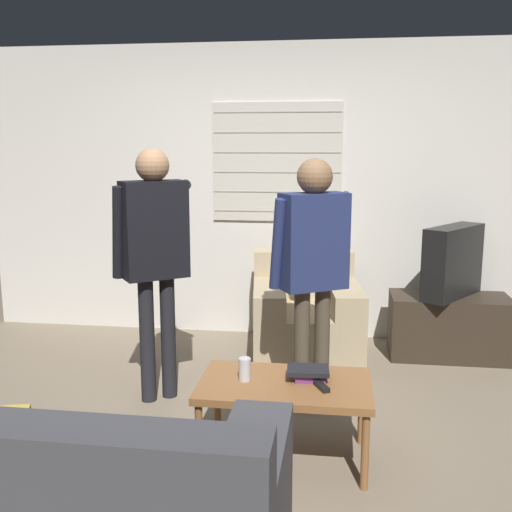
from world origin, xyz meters
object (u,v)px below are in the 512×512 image
at_px(armchair_beige, 305,317).
at_px(spare_remote, 322,386).
at_px(coffee_table, 285,390).
at_px(tv, 452,262).
at_px(person_left_standing, 154,244).
at_px(soda_can, 245,369).
at_px(person_right_standing, 313,253).
at_px(book_stack, 309,373).

distance_m(armchair_beige, spare_remote, 1.72).
bearing_deg(coffee_table, tv, 56.98).
relative_size(coffee_table, person_left_standing, 0.55).
xyz_separation_m(coffee_table, soda_can, (-0.22, 0.00, 0.11)).
bearing_deg(person_right_standing, spare_remote, -113.78).
distance_m(coffee_table, person_left_standing, 1.33).
relative_size(armchair_beige, soda_can, 7.90).
height_order(person_left_standing, person_right_standing, person_left_standing).
bearing_deg(tv, spare_remote, 8.15).
height_order(tv, soda_can, tv).
relative_size(tv, book_stack, 2.79).
height_order(armchair_beige, coffee_table, armchair_beige).
distance_m(person_left_standing, spare_remote, 1.48).
xyz_separation_m(tv, book_stack, (-1.04, -1.73, -0.30)).
xyz_separation_m(tv, soda_can, (-1.38, -1.79, -0.28)).
bearing_deg(person_left_standing, tv, -8.16).
bearing_deg(armchair_beige, book_stack, 86.34).
height_order(tv, book_stack, tv).
bearing_deg(person_left_standing, soda_can, -80.63).
height_order(coffee_table, person_right_standing, person_right_standing).
bearing_deg(spare_remote, person_left_standing, 120.25).
bearing_deg(book_stack, coffee_table, -152.78).
height_order(person_left_standing, soda_can, person_left_standing).
height_order(person_right_standing, soda_can, person_right_standing).
bearing_deg(tv, person_left_standing, -26.42).
bearing_deg(book_stack, armchair_beige, 93.80).
distance_m(person_right_standing, soda_can, 0.92).
height_order(coffee_table, tv, tv).
xyz_separation_m(person_right_standing, soda_can, (-0.33, -0.69, -0.52)).
distance_m(tv, spare_remote, 2.12).
distance_m(coffee_table, tv, 2.17).
bearing_deg(soda_can, book_stack, 10.42).
height_order(coffee_table, spare_remote, spare_remote).
bearing_deg(coffee_table, soda_can, 179.82).
height_order(person_right_standing, book_stack, person_right_standing).
height_order(book_stack, soda_can, soda_can).
height_order(armchair_beige, person_left_standing, person_left_standing).
distance_m(person_left_standing, person_right_standing, 1.03).
xyz_separation_m(tv, person_left_standing, (-2.09, -1.10, 0.28)).
bearing_deg(person_right_standing, person_left_standing, 148.99).
distance_m(book_stack, spare_remote, 0.14).
bearing_deg(person_left_standing, book_stack, -67.09).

